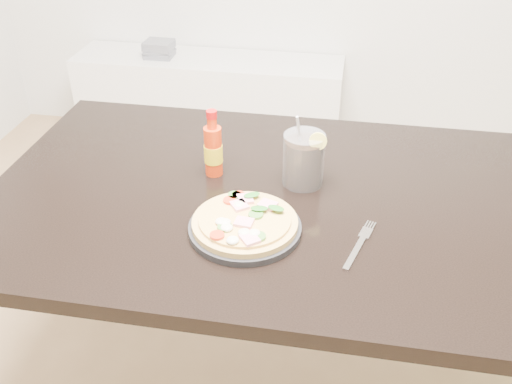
% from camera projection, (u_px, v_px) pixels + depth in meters
% --- Properties ---
extents(dining_table, '(1.40, 0.90, 0.75)m').
position_uv_depth(dining_table, '(264.00, 219.00, 1.48)').
color(dining_table, black).
rests_on(dining_table, ground).
extents(plate, '(0.26, 0.26, 0.02)m').
position_uv_depth(plate, '(245.00, 228.00, 1.30)').
color(plate, black).
rests_on(plate, dining_table).
extents(pizza, '(0.24, 0.24, 0.03)m').
position_uv_depth(pizza, '(244.00, 221.00, 1.29)').
color(pizza, tan).
rests_on(pizza, plate).
extents(hot_sauce_bottle, '(0.06, 0.06, 0.18)m').
position_uv_depth(hot_sauce_bottle, '(213.00, 150.00, 1.47)').
color(hot_sauce_bottle, red).
rests_on(hot_sauce_bottle, dining_table).
extents(cola_cup, '(0.11, 0.11, 0.20)m').
position_uv_depth(cola_cup, '(304.00, 161.00, 1.44)').
color(cola_cup, black).
rests_on(cola_cup, dining_table).
extents(fork, '(0.07, 0.19, 0.00)m').
position_uv_depth(fork, '(360.00, 243.00, 1.26)').
color(fork, silver).
rests_on(fork, dining_table).
extents(media_console, '(1.40, 0.34, 0.50)m').
position_uv_depth(media_console, '(210.00, 103.00, 3.08)').
color(media_console, white).
rests_on(media_console, ground).
extents(cd_stack, '(0.14, 0.12, 0.08)m').
position_uv_depth(cd_stack, '(159.00, 49.00, 2.94)').
color(cd_stack, slate).
rests_on(cd_stack, media_console).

